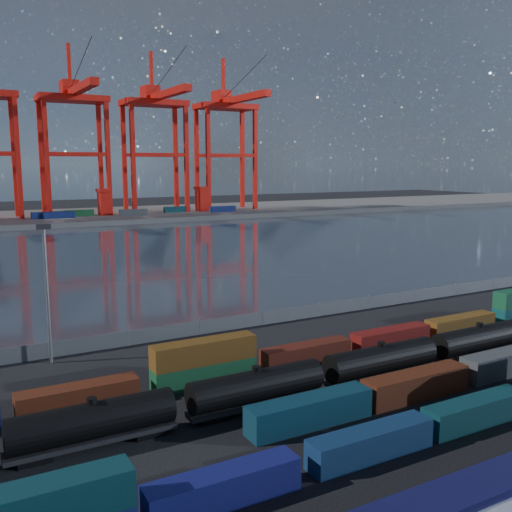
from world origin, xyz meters
TOP-DOWN VIEW (x-y plane):
  - ground at (0.00, 0.00)m, footprint 700.00×700.00m
  - harbor_water at (0.00, 105.00)m, footprint 700.00×700.00m
  - far_quay at (0.00, 210.00)m, footprint 700.00×70.00m
  - container_row_south at (-25.09, -9.59)m, footprint 125.80×2.31m
  - container_row_mid at (-8.35, -2.42)m, footprint 141.33×2.51m
  - container_row_north at (9.21, 11.00)m, footprint 141.83×2.33m
  - tanker_string at (-22.64, 2.87)m, footprint 122.65×3.04m
  - waterfront_fence at (-0.00, 28.00)m, footprint 160.12×0.12m
  - yard_light_mast at (-30.00, 26.00)m, footprint 1.60×0.40m
  - gantry_cranes at (-7.50, 203.09)m, footprint 202.73×53.24m
  - quay_containers at (-11.00, 195.46)m, footprint 172.58×10.99m
  - straddle_carriers at (-2.50, 200.00)m, footprint 140.00×7.00m

SIDE VIEW (x-z plane):
  - ground at x=0.00m, z-range 0.00..0.00m
  - harbor_water at x=0.00m, z-range 0.01..0.01m
  - far_quay at x=0.00m, z-range 0.00..2.00m
  - waterfront_fence at x=0.00m, z-range -0.10..2.10m
  - container_row_mid at x=-8.35m, z-range 0.00..2.67m
  - container_row_north at x=9.21m, z-range -0.86..4.11m
  - container_row_south at x=-25.09m, z-range -0.62..4.31m
  - tanker_string at x=-22.64m, z-range 0.01..4.36m
  - quay_containers at x=-11.00m, z-range 2.00..4.60m
  - straddle_carriers at x=-2.50m, z-range 2.27..13.37m
  - yard_light_mast at x=-30.00m, z-range 1.00..17.60m
  - gantry_cranes at x=-7.50m, z-range 8.15..80.24m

